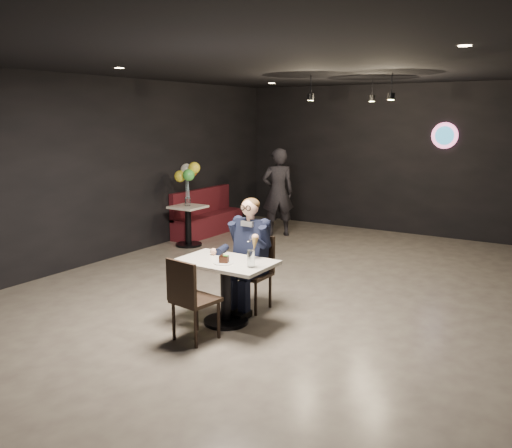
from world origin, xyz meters
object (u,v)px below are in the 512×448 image
Objects in this scene: seated_man at (251,253)px; side_table at (188,227)px; sundae_glass at (251,259)px; passerby at (278,192)px; chair_near at (196,298)px; booth_bench at (208,212)px; main_table at (226,292)px; chair_far at (251,273)px; balloon_vase at (188,202)px.

side_table is (-2.80, 2.22, -0.37)m from seated_man.
passerby reaches higher than sundae_glass.
side_table is at bearing 141.69° from seated_man.
side_table is at bearing 138.02° from chair_near.
chair_near is at bearing -49.78° from side_table.
seated_man is at bearing 122.42° from sundae_glass.
side_table is at bearing -73.30° from booth_bench.
passerby is (1.26, 0.64, 0.42)m from booth_bench.
booth_bench is (-3.10, 4.32, -0.00)m from chair_near.
main_table is 0.76× the size of seated_man.
sundae_glass reaches higher than main_table.
booth_bench is at bearing 133.99° from seated_man.
passerby is at bearing 26.94° from booth_bench.
sundae_glass is (0.39, 0.49, 0.38)m from chair_near.
seated_man is (0.00, 1.10, 0.26)m from chair_near.
seated_man is 0.82× the size of passerby.
seated_man reaches higher than booth_bench.
passerby reaches higher than chair_far.
balloon_vase is 1.90m from passerby.
chair_far is at bearing -46.01° from booth_bench.
sundae_glass is (0.39, -0.06, 0.47)m from main_table.
sundae_glass is at bearing -47.62° from booth_bench.
chair_near is at bearing -90.00° from chair_far.
sundae_glass is at bearing -41.54° from side_table.
side_table is 4.42× the size of balloon_vase.
chair_far is 1.31× the size of side_table.
passerby is at bearing 116.52° from sundae_glass.
chair_near is 5.31m from passerby.
passerby is (-1.84, 3.86, 0.42)m from chair_far.
main_table is at bearing -44.60° from balloon_vase.
booth_bench is (-3.10, 3.22, -0.26)m from seated_man.
seated_man reaches higher than chair_far.
balloon_vase is (-2.80, 2.22, 0.11)m from seated_man.
balloon_vase is at bearing 141.69° from seated_man.
sundae_glass reaches higher than side_table.
booth_bench is at bearing 133.53° from chair_near.
side_table is at bearing 138.46° from sundae_glass.
main_table is at bearing -90.00° from seated_man.
sundae_glass is 5.20m from booth_bench.
main_table is 4.80m from passerby.
sundae_glass is 4.27m from balloon_vase.
main_table is at bearing -44.60° from side_table.
side_table is (-3.19, 2.83, -0.49)m from sundae_glass.
passerby is at bearing 112.68° from main_table.
chair_near is (0.00, -0.55, 0.09)m from main_table.
chair_near is 4.34m from side_table.
side_table is at bearing 135.40° from main_table.
main_table is 4.88m from booth_bench.
passerby reaches higher than booth_bench.
chair_near is 4.36m from balloon_vase.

